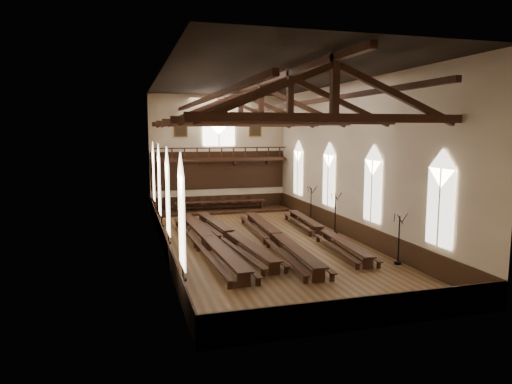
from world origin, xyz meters
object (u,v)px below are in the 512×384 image
at_px(refectory_row_b, 230,234).
at_px(high_table, 221,202).
at_px(dais, 221,211).
at_px(candelabrum_left_mid, 168,232).
at_px(refectory_row_d, 323,231).
at_px(candelabrum_right_mid, 335,221).
at_px(candelabrum_left_near, 183,265).
at_px(refectory_row_a, 208,239).
at_px(candelabrum_left_far, 162,217).
at_px(refectory_row_c, 277,236).
at_px(candelabrum_right_far, 311,211).
at_px(candelabrum_right_near, 398,249).

height_order(refectory_row_b, high_table, high_table).
height_order(dais, candelabrum_left_mid, candelabrum_left_mid).
bearing_deg(refectory_row_d, candelabrum_right_mid, 40.12).
bearing_deg(refectory_row_d, high_table, 110.65).
xyz_separation_m(candelabrum_left_near, candelabrum_right_mid, (11.10, 7.04, 0.10)).
bearing_deg(dais, refectory_row_b, -98.54).
relative_size(refectory_row_a, high_table, 1.91).
xyz_separation_m(refectory_row_d, candelabrum_left_far, (-9.68, 6.73, 0.21)).
height_order(high_table, candelabrum_left_far, candelabrum_left_far).
relative_size(refectory_row_d, high_table, 1.79).
xyz_separation_m(refectory_row_c, candelabrum_left_far, (-6.29, 7.57, 0.16)).
relative_size(refectory_row_a, candelabrum_left_near, 6.00).
height_order(refectory_row_b, candelabrum_left_near, candelabrum_left_near).
relative_size(refectory_row_c, candelabrum_left_mid, 6.26).
height_order(candelabrum_right_mid, candelabrum_right_far, candelabrum_right_mid).
bearing_deg(refectory_row_c, refectory_row_a, 175.23).
relative_size(candelabrum_left_mid, candelabrum_right_near, 0.87).
bearing_deg(candelabrum_left_far, refectory_row_d, -34.79).
distance_m(refectory_row_a, high_table, 12.44).
xyz_separation_m(high_table, candelabrum_left_mid, (-5.34, -10.07, -0.09)).
height_order(refectory_row_a, candelabrum_right_far, candelabrum_right_far).
bearing_deg(high_table, candelabrum_right_mid, -60.85).
height_order(refectory_row_b, candelabrum_left_far, candelabrum_left_far).
xyz_separation_m(refectory_row_d, candelabrum_right_near, (1.42, -6.28, 0.31)).
height_order(dais, candelabrum_left_far, candelabrum_left_far).
bearing_deg(refectory_row_b, refectory_row_d, -5.48).
height_order(refectory_row_b, candelabrum_left_mid, candelabrum_left_mid).
xyz_separation_m(dais, candelabrum_left_near, (-5.34, -17.36, 0.66)).
relative_size(dais, candelabrum_right_mid, 4.07).
bearing_deg(refectory_row_b, refectory_row_a, -146.31).
xyz_separation_m(candelabrum_left_near, candelabrum_right_near, (11.10, -0.44, 0.06)).
bearing_deg(candelabrum_right_near, refectory_row_b, 137.18).
bearing_deg(candelabrum_right_far, candelabrum_right_near, -90.00).
relative_size(candelabrum_left_mid, candelabrum_right_far, 0.85).
distance_m(dais, candelabrum_right_near, 18.72).
relative_size(refectory_row_b, candelabrum_left_far, 6.08).
relative_size(refectory_row_c, candelabrum_right_near, 5.47).
distance_m(candelabrum_left_far, candelabrum_right_far, 11.18).
xyz_separation_m(candelabrum_left_near, candelabrum_left_mid, (0.00, 7.29, -0.04)).
height_order(refectory_row_b, candelabrum_right_far, candelabrum_right_far).
bearing_deg(refectory_row_b, high_table, 81.46).
bearing_deg(candelabrum_right_near, dais, 107.92).
relative_size(candelabrum_left_near, candelabrum_left_far, 1.05).
height_order(candelabrum_left_near, candelabrum_right_mid, candelabrum_right_mid).
distance_m(candelabrum_right_mid, candelabrum_right_far, 4.19).
height_order(high_table, candelabrum_right_near, candelabrum_right_near).
distance_m(candelabrum_left_far, candelabrum_right_mid, 12.40).
xyz_separation_m(high_table, candelabrum_right_mid, (5.76, -10.32, 0.05)).
bearing_deg(candelabrum_left_far, candelabrum_right_far, -6.89).
bearing_deg(high_table, candelabrum_left_mid, -117.94).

